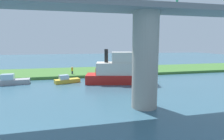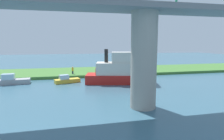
{
  "view_description": "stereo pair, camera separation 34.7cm",
  "coord_description": "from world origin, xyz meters",
  "px_view_note": "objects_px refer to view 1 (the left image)",
  "views": [
    {
      "loc": [
        6.94,
        34.3,
        6.19
      ],
      "look_at": [
        -0.33,
        5.0,
        2.0
      ],
      "focal_mm": 31.12,
      "sensor_mm": 36.0,
      "label": 1
    },
    {
      "loc": [
        6.6,
        34.38,
        6.19
      ],
      "look_at": [
        -0.33,
        5.0,
        2.0
      ],
      "focal_mm": 31.12,
      "sensor_mm": 36.0,
      "label": 2
    }
  ],
  "objects_px": {
    "bridge_pylon": "(145,61)",
    "skiff_small": "(12,81)",
    "mooring_post": "(126,71)",
    "houseboat_blue": "(66,80)",
    "pontoon_yellow": "(122,71)",
    "person_on_bank": "(72,70)"
  },
  "relations": [
    {
      "from": "bridge_pylon",
      "to": "skiff_small",
      "type": "xyz_separation_m",
      "value": [
        15.25,
        -14.63,
        -3.98
      ]
    },
    {
      "from": "mooring_post",
      "to": "houseboat_blue",
      "type": "height_order",
      "value": "mooring_post"
    },
    {
      "from": "mooring_post",
      "to": "skiff_small",
      "type": "distance_m",
      "value": 19.58
    },
    {
      "from": "skiff_small",
      "to": "houseboat_blue",
      "type": "height_order",
      "value": "skiff_small"
    },
    {
      "from": "bridge_pylon",
      "to": "houseboat_blue",
      "type": "bearing_deg",
      "value": -62.46
    },
    {
      "from": "pontoon_yellow",
      "to": "skiff_small",
      "type": "bearing_deg",
      "value": -10.05
    },
    {
      "from": "bridge_pylon",
      "to": "pontoon_yellow",
      "type": "xyz_separation_m",
      "value": [
        -1.27,
        -11.7,
        -2.59
      ]
    },
    {
      "from": "person_on_bank",
      "to": "skiff_small",
      "type": "distance_m",
      "value": 10.43
    },
    {
      "from": "skiff_small",
      "to": "bridge_pylon",
      "type": "bearing_deg",
      "value": 136.19
    },
    {
      "from": "bridge_pylon",
      "to": "skiff_small",
      "type": "distance_m",
      "value": 21.5
    },
    {
      "from": "bridge_pylon",
      "to": "houseboat_blue",
      "type": "relative_size",
      "value": 2.22
    },
    {
      "from": "person_on_bank",
      "to": "houseboat_blue",
      "type": "height_order",
      "value": "person_on_bank"
    },
    {
      "from": "mooring_post",
      "to": "pontoon_yellow",
      "type": "xyz_separation_m",
      "value": [
        2.77,
        6.24,
        0.97
      ]
    },
    {
      "from": "houseboat_blue",
      "to": "mooring_post",
      "type": "bearing_deg",
      "value": -159.64
    },
    {
      "from": "mooring_post",
      "to": "pontoon_yellow",
      "type": "bearing_deg",
      "value": 66.04
    },
    {
      "from": "bridge_pylon",
      "to": "pontoon_yellow",
      "type": "relative_size",
      "value": 0.84
    },
    {
      "from": "mooring_post",
      "to": "houseboat_blue",
      "type": "bearing_deg",
      "value": 20.36
    },
    {
      "from": "bridge_pylon",
      "to": "skiff_small",
      "type": "height_order",
      "value": "bridge_pylon"
    },
    {
      "from": "mooring_post",
      "to": "person_on_bank",
      "type": "bearing_deg",
      "value": -8.56
    },
    {
      "from": "bridge_pylon",
      "to": "skiff_small",
      "type": "relative_size",
      "value": 1.85
    },
    {
      "from": "bridge_pylon",
      "to": "mooring_post",
      "type": "height_order",
      "value": "bridge_pylon"
    },
    {
      "from": "skiff_small",
      "to": "houseboat_blue",
      "type": "relative_size",
      "value": 1.2
    }
  ]
}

